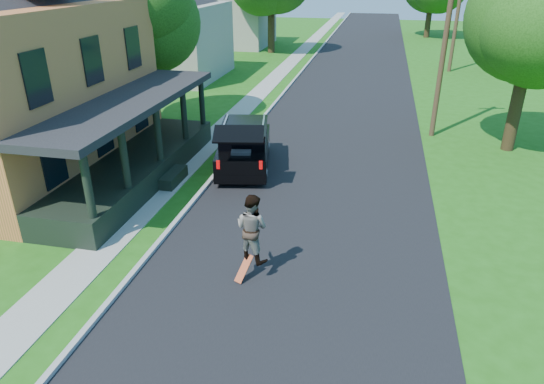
% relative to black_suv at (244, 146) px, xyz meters
% --- Properties ---
extents(ground, '(140.00, 140.00, 0.00)m').
position_rel_black_suv_xyz_m(ground, '(3.20, -8.15, -0.88)').
color(ground, '#205C12').
rests_on(ground, ground).
extents(street, '(8.00, 120.00, 0.02)m').
position_rel_black_suv_xyz_m(street, '(3.20, 11.85, -0.88)').
color(street, black).
rests_on(street, ground).
extents(curb, '(0.15, 120.00, 0.12)m').
position_rel_black_suv_xyz_m(curb, '(-0.85, 11.85, -0.88)').
color(curb, '#A0A09B').
rests_on(curb, ground).
extents(sidewalk, '(1.30, 120.00, 0.03)m').
position_rel_black_suv_xyz_m(sidewalk, '(-2.40, 11.85, -0.88)').
color(sidewalk, '#96978F').
rests_on(sidewalk, ground).
extents(front_walk, '(6.50, 1.20, 0.03)m').
position_rel_black_suv_xyz_m(front_walk, '(-6.30, -2.15, -0.88)').
color(front_walk, '#96978F').
rests_on(front_walk, ground).
extents(neighbor_house_mid, '(12.78, 12.78, 8.30)m').
position_rel_black_suv_xyz_m(neighbor_house_mid, '(-10.30, 15.85, 3.31)').
color(neighbor_house_mid, '#A09C8D').
rests_on(neighbor_house_mid, ground).
extents(neighbor_house_far, '(12.78, 12.78, 8.30)m').
position_rel_black_suv_xyz_m(neighbor_house_far, '(-10.30, 31.85, 3.31)').
color(neighbor_house_far, '#A09C8D').
rests_on(neighbor_house_far, ground).
extents(black_suv, '(2.75, 5.20, 2.30)m').
position_rel_black_suv_xyz_m(black_suv, '(0.00, 0.00, 0.00)').
color(black_suv, black).
rests_on(black_suv, ground).
extents(skateboarder, '(1.08, 0.97, 1.84)m').
position_rel_black_suv_xyz_m(skateboarder, '(2.20, -7.21, 0.50)').
color(skateboarder, black).
rests_on(skateboarder, ground).
extents(skateboard, '(0.42, 0.55, 0.62)m').
position_rel_black_suv_xyz_m(skateboard, '(2.05, -7.53, -0.56)').
color(skateboard, '#A4320E').
rests_on(skateboard, ground).
extents(tree_left_mid, '(5.95, 6.05, 8.35)m').
position_rel_black_suv_xyz_m(tree_left_mid, '(-6.33, 4.96, 4.68)').
color(tree_left_mid, black).
rests_on(tree_left_mid, ground).
extents(tree_right_near, '(5.99, 6.11, 8.02)m').
position_rel_black_suv_xyz_m(tree_right_near, '(10.79, 4.52, 4.37)').
color(tree_right_near, black).
rests_on(tree_right_near, ground).
extents(tree_right_mid, '(5.81, 6.00, 7.60)m').
position_rel_black_suv_xyz_m(tree_right_mid, '(13.98, 22.83, 4.18)').
color(tree_right_mid, black).
rests_on(tree_right_mid, ground).
extents(utility_pole_near, '(1.48, 0.51, 9.58)m').
position_rel_black_suv_xyz_m(utility_pole_near, '(7.70, 5.79, 4.04)').
color(utility_pole_near, '#3F2C1D').
rests_on(utility_pole_near, ground).
extents(utility_pole_far, '(1.70, 0.30, 8.76)m').
position_rel_black_suv_xyz_m(utility_pole_far, '(10.20, 22.25, 3.65)').
color(utility_pole_far, '#3F2C1D').
rests_on(utility_pole_far, ground).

